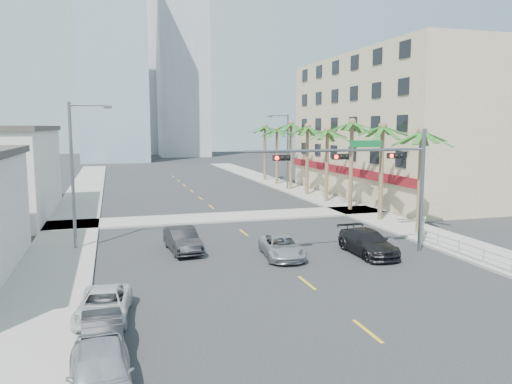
% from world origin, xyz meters
% --- Properties ---
extents(ground, '(260.00, 260.00, 0.00)m').
position_xyz_m(ground, '(0.00, 0.00, 0.00)').
color(ground, '#262628').
rests_on(ground, ground).
extents(sidewalk_right, '(4.00, 120.00, 0.15)m').
position_xyz_m(sidewalk_right, '(12.00, 20.00, 0.07)').
color(sidewalk_right, gray).
rests_on(sidewalk_right, ground).
extents(sidewalk_left, '(4.00, 120.00, 0.15)m').
position_xyz_m(sidewalk_left, '(-12.00, 20.00, 0.07)').
color(sidewalk_left, gray).
rests_on(sidewalk_left, ground).
extents(sidewalk_cross, '(80.00, 4.00, 0.15)m').
position_xyz_m(sidewalk_cross, '(0.00, 22.00, 0.07)').
color(sidewalk_cross, gray).
rests_on(sidewalk_cross, ground).
extents(building_right, '(15.25, 28.00, 15.00)m').
position_xyz_m(building_right, '(21.99, 30.00, 7.50)').
color(building_right, '#C3AD89').
rests_on(building_right, ground).
extents(tower_far_left, '(14.00, 14.00, 48.00)m').
position_xyz_m(tower_far_left, '(-8.00, 95.00, 24.00)').
color(tower_far_left, '#99B2C6').
rests_on(tower_far_left, ground).
extents(tower_far_right, '(12.00, 12.00, 60.00)m').
position_xyz_m(tower_far_right, '(9.00, 110.00, 30.00)').
color(tower_far_right, '#ADADB2').
rests_on(tower_far_right, ground).
extents(tower_far_center, '(16.00, 16.00, 42.00)m').
position_xyz_m(tower_far_center, '(-3.00, 125.00, 21.00)').
color(tower_far_center, '#ADADB2').
rests_on(tower_far_center, ground).
extents(traffic_signal_mast, '(11.12, 0.54, 7.20)m').
position_xyz_m(traffic_signal_mast, '(5.78, 7.95, 5.06)').
color(traffic_signal_mast, slate).
rests_on(traffic_signal_mast, ground).
extents(palm_tree_0, '(4.80, 4.80, 7.80)m').
position_xyz_m(palm_tree_0, '(11.60, 12.00, 7.08)').
color(palm_tree_0, brown).
rests_on(palm_tree_0, ground).
extents(palm_tree_1, '(4.80, 4.80, 8.16)m').
position_xyz_m(palm_tree_1, '(11.60, 17.20, 7.43)').
color(palm_tree_1, brown).
rests_on(palm_tree_1, ground).
extents(palm_tree_2, '(4.80, 4.80, 8.52)m').
position_xyz_m(palm_tree_2, '(11.60, 22.40, 7.78)').
color(palm_tree_2, brown).
rests_on(palm_tree_2, ground).
extents(palm_tree_3, '(4.80, 4.80, 7.80)m').
position_xyz_m(palm_tree_3, '(11.60, 27.60, 7.08)').
color(palm_tree_3, brown).
rests_on(palm_tree_3, ground).
extents(palm_tree_4, '(4.80, 4.80, 8.16)m').
position_xyz_m(palm_tree_4, '(11.60, 32.80, 7.43)').
color(palm_tree_4, brown).
rests_on(palm_tree_4, ground).
extents(palm_tree_5, '(4.80, 4.80, 8.52)m').
position_xyz_m(palm_tree_5, '(11.60, 38.00, 7.78)').
color(palm_tree_5, brown).
rests_on(palm_tree_5, ground).
extents(palm_tree_6, '(4.80, 4.80, 7.80)m').
position_xyz_m(palm_tree_6, '(11.60, 43.20, 7.08)').
color(palm_tree_6, brown).
rests_on(palm_tree_6, ground).
extents(palm_tree_7, '(4.80, 4.80, 8.16)m').
position_xyz_m(palm_tree_7, '(11.60, 48.40, 7.43)').
color(palm_tree_7, brown).
rests_on(palm_tree_7, ground).
extents(streetlight_left, '(2.55, 0.25, 9.00)m').
position_xyz_m(streetlight_left, '(-11.00, 14.00, 5.06)').
color(streetlight_left, slate).
rests_on(streetlight_left, ground).
extents(streetlight_right, '(2.55, 0.25, 9.00)m').
position_xyz_m(streetlight_right, '(11.00, 38.00, 5.06)').
color(streetlight_right, slate).
rests_on(streetlight_right, ground).
extents(guardrail, '(0.08, 8.08, 1.00)m').
position_xyz_m(guardrail, '(10.30, 6.00, 0.67)').
color(guardrail, silver).
rests_on(guardrail, ground).
extents(car_parked_near, '(1.96, 4.46, 1.50)m').
position_xyz_m(car_parked_near, '(-9.40, -4.06, 0.75)').
color(car_parked_near, silver).
rests_on(car_parked_near, ground).
extents(car_parked_mid, '(1.44, 3.80, 1.24)m').
position_xyz_m(car_parked_mid, '(-9.40, -1.13, 0.62)').
color(car_parked_mid, black).
rests_on(car_parked_mid, ground).
extents(car_parked_far, '(2.41, 4.41, 1.17)m').
position_xyz_m(car_parked_far, '(-9.40, 1.91, 0.59)').
color(car_parked_far, silver).
rests_on(car_parked_far, ground).
extents(car_lane_left, '(1.94, 4.60, 1.48)m').
position_xyz_m(car_lane_left, '(-4.95, 11.79, 0.74)').
color(car_lane_left, black).
rests_on(car_lane_left, ground).
extents(car_lane_center, '(2.60, 4.75, 1.26)m').
position_xyz_m(car_lane_center, '(0.39, 8.83, 0.63)').
color(car_lane_center, silver).
rests_on(car_lane_center, ground).
extents(car_lane_right, '(2.05, 5.02, 1.45)m').
position_xyz_m(car_lane_right, '(5.50, 8.04, 0.73)').
color(car_lane_right, black).
rests_on(car_lane_right, ground).
extents(pedestrian, '(0.71, 0.69, 1.65)m').
position_xyz_m(pedestrian, '(10.30, 9.61, 0.97)').
color(pedestrian, white).
rests_on(pedestrian, sidewalk_right).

